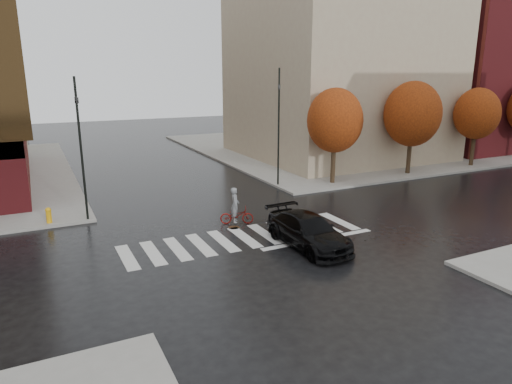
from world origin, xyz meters
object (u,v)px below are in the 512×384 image
(traffic_light_nw, at_px, (80,140))
(traffic_light_ne, at_px, (279,119))
(fire_hydrant, at_px, (49,214))
(sedan, at_px, (308,231))
(cyclist, at_px, (236,212))

(traffic_light_nw, distance_m, traffic_light_ne, 12.90)
(traffic_light_ne, distance_m, fire_hydrant, 15.22)
(traffic_light_nw, xyz_separation_m, traffic_light_ne, (12.69, 2.29, 0.33))
(sedan, bearing_deg, cyclist, 109.10)
(traffic_light_nw, distance_m, fire_hydrant, 4.14)
(traffic_light_ne, height_order, fire_hydrant, traffic_light_ne)
(sedan, height_order, traffic_light_nw, traffic_light_nw)
(sedan, xyz_separation_m, cyclist, (-1.63, 4.30, -0.06))
(traffic_light_nw, bearing_deg, sedan, 22.19)
(traffic_light_ne, relative_size, fire_hydrant, 9.45)
(traffic_light_nw, bearing_deg, cyclist, 36.86)
(sedan, xyz_separation_m, fire_hydrant, (-10.32, 8.30, -0.13))
(traffic_light_ne, xyz_separation_m, fire_hydrant, (-14.53, -2.09, -4.02))
(fire_hydrant, bearing_deg, sedan, -38.81)
(sedan, distance_m, fire_hydrant, 13.24)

